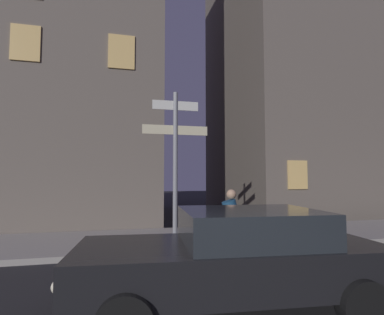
# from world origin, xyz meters

# --- Properties ---
(sidewalk_kerb) EXTENTS (40.00, 3.29, 0.14)m
(sidewalk_kerb) POSITION_xyz_m (0.00, 6.44, 0.07)
(sidewalk_kerb) COLOR #9E9991
(sidewalk_kerb) RESTS_ON ground_plane
(signpost) EXTENTS (1.72, 0.12, 3.98)m
(signpost) POSITION_xyz_m (0.30, 5.26, 2.47)
(signpost) COLOR gray
(signpost) RESTS_ON sidewalk_kerb
(car_far_oncoming) EXTENTS (4.50, 2.21, 1.41)m
(car_far_oncoming) POSITION_xyz_m (0.54, 1.72, 0.75)
(car_far_oncoming) COLOR black
(car_far_oncoming) RESTS_ON ground_plane
(cyclist) EXTENTS (1.82, 0.32, 1.61)m
(cyclist) POSITION_xyz_m (1.33, 4.04, 0.75)
(cyclist) COLOR black
(cyclist) RESTS_ON ground_plane
(building_left_block) EXTENTS (9.11, 9.38, 15.75)m
(building_left_block) POSITION_xyz_m (-4.15, 12.75, 7.87)
(building_left_block) COLOR #6B6056
(building_left_block) RESTS_ON ground_plane
(building_right_block) EXTENTS (8.61, 8.93, 17.33)m
(building_right_block) POSITION_xyz_m (9.00, 13.28, 8.66)
(building_right_block) COLOR #6B6056
(building_right_block) RESTS_ON ground_plane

